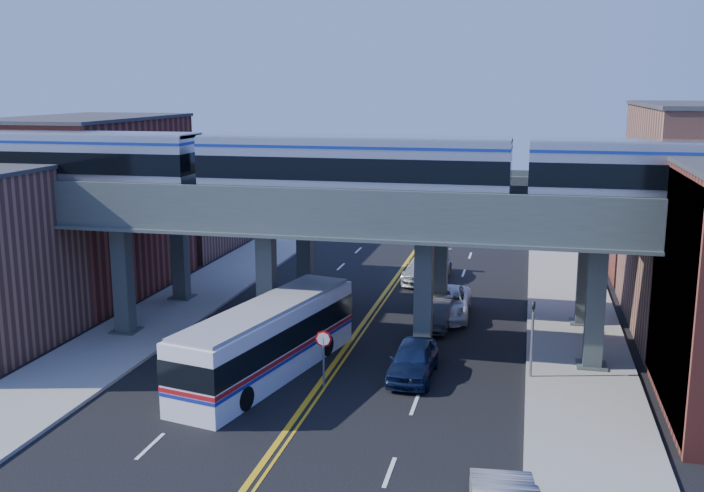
{
  "coord_description": "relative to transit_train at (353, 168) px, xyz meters",
  "views": [
    {
      "loc": [
        8.76,
        -28.58,
        13.11
      ],
      "look_at": [
        0.39,
        8.23,
        5.35
      ],
      "focal_mm": 40.0,
      "sensor_mm": 36.0,
      "label": 1
    }
  ],
  "objects": [
    {
      "name": "building_west_b",
      "position": [
        -18.97,
        8.0,
        -3.73
      ],
      "size": [
        8.0,
        14.0,
        11.0
      ],
      "primitive_type": "cube",
      "color": "brown",
      "rests_on": "ground"
    },
    {
      "name": "building_east_c",
      "position": [
        18.03,
        21.0,
        -4.73
      ],
      "size": [
        8.0,
        10.0,
        9.0
      ],
      "primitive_type": "cube",
      "color": "brown",
      "rests_on": "ground"
    },
    {
      "name": "transit_train",
      "position": [
        0.0,
        0.0,
        0.0
      ],
      "size": [
        46.34,
        2.9,
        3.38
      ],
      "color": "black",
      "rests_on": "elevated_viaduct_near"
    },
    {
      "name": "ground",
      "position": [
        -0.47,
        -8.0,
        -9.23
      ],
      "size": [
        120.0,
        120.0,
        0.0
      ],
      "primitive_type": "plane",
      "color": "black",
      "rests_on": "ground"
    },
    {
      "name": "transit_bus",
      "position": [
        -3.07,
        -4.01,
        -7.6
      ],
      "size": [
        5.31,
        12.61,
        3.17
      ],
      "rotation": [
        0.0,
        0.0,
        1.35
      ],
      "color": "white",
      "rests_on": "ground"
    },
    {
      "name": "car_lane_c",
      "position": [
        3.87,
        7.09,
        -8.4
      ],
      "size": [
        2.96,
        6.09,
        1.67
      ],
      "primitive_type": "imported",
      "rotation": [
        0.0,
        0.0,
        0.03
      ],
      "color": "white",
      "rests_on": "ground"
    },
    {
      "name": "traffic_signal",
      "position": [
        8.73,
        -2.0,
        -6.93
      ],
      "size": [
        0.15,
        0.18,
        4.1
      ],
      "color": "slate",
      "rests_on": "ground"
    },
    {
      "name": "sidewalk_east",
      "position": [
        11.03,
        2.0,
        -9.15
      ],
      "size": [
        5.0,
        70.0,
        0.16
      ],
      "primitive_type": "cube",
      "color": "gray",
      "rests_on": "ground"
    },
    {
      "name": "elevated_viaduct_near",
      "position": [
        -0.47,
        0.0,
        -2.76
      ],
      "size": [
        52.0,
        3.6,
        7.4
      ],
      "color": "#3F4948",
      "rests_on": "ground"
    },
    {
      "name": "stop_sign",
      "position": [
        -0.17,
        -5.0,
        -7.47
      ],
      "size": [
        0.76,
        0.09,
        2.63
      ],
      "color": "slate",
      "rests_on": "ground"
    },
    {
      "name": "car_lane_b",
      "position": [
        3.57,
        5.03,
        -8.43
      ],
      "size": [
        1.82,
        4.91,
        1.6
      ],
      "primitive_type": "imported",
      "rotation": [
        0.0,
        0.0,
        -0.03
      ],
      "color": "#2F2F31",
      "rests_on": "ground"
    },
    {
      "name": "car_lane_d",
      "position": [
        1.77,
        15.38,
        -8.33
      ],
      "size": [
        3.11,
        6.44,
        1.81
      ],
      "primitive_type": "imported",
      "rotation": [
        0.0,
        0.0,
        -0.09
      ],
      "color": "#9FA0A4",
      "rests_on": "ground"
    },
    {
      "name": "mural_panel",
      "position": [
        14.08,
        -4.0,
        -4.48
      ],
      "size": [
        0.1,
        9.5,
        9.5
      ],
      "primitive_type": "cube",
      "color": "teal",
      "rests_on": "ground"
    },
    {
      "name": "sidewalk_west",
      "position": [
        -11.97,
        2.0,
        -9.15
      ],
      "size": [
        5.0,
        70.0,
        0.16
      ],
      "primitive_type": "cube",
      "color": "gray",
      "rests_on": "ground"
    },
    {
      "name": "building_west_c",
      "position": [
        -18.97,
        21.0,
        -5.23
      ],
      "size": [
        8.0,
        10.0,
        8.0
      ],
      "primitive_type": "cube",
      "color": "#895847",
      "rests_on": "ground"
    },
    {
      "name": "car_lane_a",
      "position": [
        3.48,
        -2.87,
        -8.41
      ],
      "size": [
        1.98,
        4.86,
        1.65
      ],
      "primitive_type": "imported",
      "rotation": [
        0.0,
        0.0,
        -0.01
      ],
      "color": "#101C3C",
      "rests_on": "ground"
    },
    {
      "name": "elevated_viaduct_far",
      "position": [
        -0.47,
        7.0,
        -2.76
      ],
      "size": [
        52.0,
        3.6,
        7.4
      ],
      "color": "#3F4948",
      "rests_on": "ground"
    }
  ]
}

